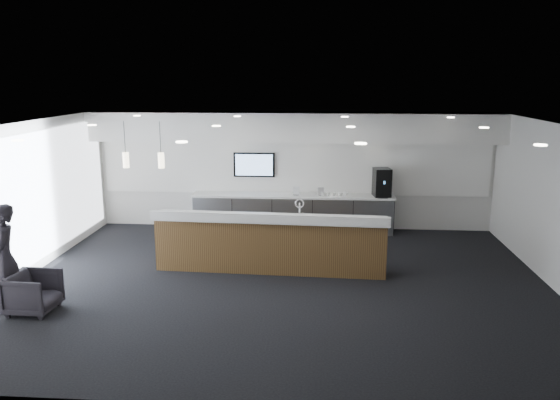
# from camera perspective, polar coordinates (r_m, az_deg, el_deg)

# --- Properties ---
(ground) EXTENTS (10.00, 10.00, 0.00)m
(ground) POSITION_cam_1_polar(r_m,az_deg,el_deg) (10.48, 0.29, -8.70)
(ground) COLOR black
(ground) RESTS_ON ground
(ceiling) EXTENTS (10.00, 8.00, 0.02)m
(ceiling) POSITION_cam_1_polar(r_m,az_deg,el_deg) (9.79, 0.31, 7.88)
(ceiling) COLOR black
(ceiling) RESTS_ON back_wall
(back_wall) EXTENTS (10.00, 0.02, 3.00)m
(back_wall) POSITION_cam_1_polar(r_m,az_deg,el_deg) (13.94, 1.43, 3.11)
(back_wall) COLOR silver
(back_wall) RESTS_ON ground
(left_wall) EXTENTS (0.02, 8.00, 3.00)m
(left_wall) POSITION_cam_1_polar(r_m,az_deg,el_deg) (11.50, -25.41, -0.20)
(left_wall) COLOR silver
(left_wall) RESTS_ON ground
(soffit_bulkhead) EXTENTS (10.00, 0.90, 0.70)m
(soffit_bulkhead) POSITION_cam_1_polar(r_m,az_deg,el_deg) (13.35, 1.36, 7.66)
(soffit_bulkhead) COLOR white
(soffit_bulkhead) RESTS_ON back_wall
(alcove_panel) EXTENTS (9.80, 0.06, 1.40)m
(alcove_panel) POSITION_cam_1_polar(r_m,az_deg,el_deg) (13.90, 1.42, 3.49)
(alcove_panel) COLOR white
(alcove_panel) RESTS_ON back_wall
(window_blinds_wall) EXTENTS (0.04, 7.36, 2.55)m
(window_blinds_wall) POSITION_cam_1_polar(r_m,az_deg,el_deg) (11.48, -25.24, -0.20)
(window_blinds_wall) COLOR silver
(window_blinds_wall) RESTS_ON left_wall
(back_credenza) EXTENTS (5.06, 0.66, 0.95)m
(back_credenza) POSITION_cam_1_polar(r_m,az_deg,el_deg) (13.80, 1.33, -1.33)
(back_credenza) COLOR gray
(back_credenza) RESTS_ON ground
(wall_tv) EXTENTS (1.05, 0.08, 0.62)m
(wall_tv) POSITION_cam_1_polar(r_m,az_deg,el_deg) (13.91, -2.72, 3.70)
(wall_tv) COLOR black
(wall_tv) RESTS_ON back_wall
(pendant_left) EXTENTS (0.12, 0.12, 0.30)m
(pendant_left) POSITION_cam_1_polar(r_m,az_deg,el_deg) (11.08, -11.92, 4.27)
(pendant_left) COLOR #FFEFC6
(pendant_left) RESTS_ON ceiling
(pendant_right) EXTENTS (0.12, 0.12, 0.30)m
(pendant_right) POSITION_cam_1_polar(r_m,az_deg,el_deg) (11.30, -15.34, 4.25)
(pendant_right) COLOR #FFEFC6
(pendant_right) RESTS_ON ceiling
(ceiling_can_lights) EXTENTS (7.00, 5.00, 0.02)m
(ceiling_can_lights) POSITION_cam_1_polar(r_m,az_deg,el_deg) (9.79, 0.31, 7.71)
(ceiling_can_lights) COLOR white
(ceiling_can_lights) RESTS_ON ceiling
(service_counter) EXTENTS (4.69, 1.00, 1.49)m
(service_counter) POSITION_cam_1_polar(r_m,az_deg,el_deg) (10.99, -1.02, -4.48)
(service_counter) COLOR #482E18
(service_counter) RESTS_ON ground
(coffee_machine) EXTENTS (0.45, 0.55, 0.69)m
(coffee_machine) POSITION_cam_1_polar(r_m,az_deg,el_deg) (13.67, 10.60, 1.82)
(coffee_machine) COLOR black
(coffee_machine) RESTS_ON back_credenza
(info_sign_left) EXTENTS (0.16, 0.05, 0.22)m
(info_sign_left) POSITION_cam_1_polar(r_m,az_deg,el_deg) (13.60, 1.71, 0.97)
(info_sign_left) COLOR silver
(info_sign_left) RESTS_ON back_credenza
(info_sign_right) EXTENTS (0.16, 0.07, 0.21)m
(info_sign_right) POSITION_cam_1_polar(r_m,az_deg,el_deg) (13.57, 4.27, 0.90)
(info_sign_right) COLOR silver
(info_sign_right) RESTS_ON back_credenza
(armchair) EXTENTS (0.78, 0.76, 0.68)m
(armchair) POSITION_cam_1_polar(r_m,az_deg,el_deg) (10.03, -24.38, -8.80)
(armchair) COLOR black
(armchair) RESTS_ON ground
(lounge_guest) EXTENTS (0.68, 0.78, 1.81)m
(lounge_guest) POSITION_cam_1_polar(r_m,az_deg,el_deg) (10.14, -26.83, -5.43)
(lounge_guest) COLOR black
(lounge_guest) RESTS_ON ground
(cup_0) EXTENTS (0.11, 0.11, 0.10)m
(cup_0) POSITION_cam_1_polar(r_m,az_deg,el_deg) (13.58, 6.87, 0.61)
(cup_0) COLOR white
(cup_0) RESTS_ON back_credenza
(cup_1) EXTENTS (0.15, 0.15, 0.10)m
(cup_1) POSITION_cam_1_polar(r_m,az_deg,el_deg) (13.58, 6.28, 0.62)
(cup_1) COLOR white
(cup_1) RESTS_ON back_credenza
(cup_2) EXTENTS (0.13, 0.13, 0.10)m
(cup_2) POSITION_cam_1_polar(r_m,az_deg,el_deg) (13.57, 5.69, 0.63)
(cup_2) COLOR white
(cup_2) RESTS_ON back_credenza
(cup_3) EXTENTS (0.14, 0.14, 0.10)m
(cup_3) POSITION_cam_1_polar(r_m,az_deg,el_deg) (13.57, 5.10, 0.64)
(cup_3) COLOR white
(cup_3) RESTS_ON back_credenza
(cup_4) EXTENTS (0.14, 0.14, 0.10)m
(cup_4) POSITION_cam_1_polar(r_m,az_deg,el_deg) (13.57, 4.51, 0.65)
(cup_4) COLOR white
(cup_4) RESTS_ON back_credenza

